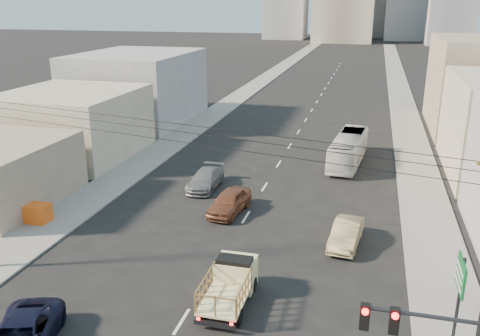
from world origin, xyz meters
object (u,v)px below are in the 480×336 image
at_px(city_bus, 348,149).
at_px(sedan_grey, 205,179).
at_px(sedan_tan, 346,234).
at_px(sedan_brown, 229,202).
at_px(flatbed_pickup, 230,282).
at_px(green_sign, 459,289).
at_px(crate_stack, 35,213).

relative_size(city_bus, sedan_grey, 1.96).
xyz_separation_m(sedan_tan, sedan_grey, (-11.05, 7.04, -0.01)).
bearing_deg(sedan_brown, sedan_tan, -12.45).
distance_m(sedan_tan, sedan_grey, 13.10).
height_order(city_bus, sedan_tan, city_bus).
distance_m(flatbed_pickup, sedan_grey, 15.77).
height_order(city_bus, green_sign, green_sign).
relative_size(flatbed_pickup, green_sign, 0.88).
relative_size(flatbed_pickup, sedan_grey, 0.90).
relative_size(flatbed_pickup, sedan_tan, 1.02).
xyz_separation_m(sedan_tan, green_sign, (4.48, -10.09, 3.03)).
bearing_deg(sedan_grey, city_bus, 41.67).
height_order(sedan_brown, sedan_tan, sedan_brown).
bearing_deg(crate_stack, sedan_brown, 22.38).
relative_size(sedan_tan, crate_stack, 2.41).
height_order(city_bus, sedan_grey, city_bus).
bearing_deg(sedan_grey, sedan_brown, -53.24).
bearing_deg(flatbed_pickup, crate_stack, 159.09).
height_order(city_bus, crate_stack, city_bus).
bearing_deg(sedan_grey, green_sign, -47.88).
height_order(sedan_grey, green_sign, green_sign).
bearing_deg(flatbed_pickup, sedan_grey, 112.57).
relative_size(sedan_brown, sedan_tan, 1.06).
bearing_deg(sedan_grey, flatbed_pickup, -67.49).
xyz_separation_m(flatbed_pickup, sedan_tan, (5.00, 7.52, -0.38)).
xyz_separation_m(sedan_brown, green_sign, (12.44, -13.01, 2.96)).
bearing_deg(flatbed_pickup, city_bus, 79.95).
bearing_deg(sedan_brown, crate_stack, -149.94).
bearing_deg(green_sign, sedan_grey, 132.19).
distance_m(sedan_brown, sedan_grey, 5.14).
bearing_deg(sedan_brown, flatbed_pickup, -66.45).
xyz_separation_m(city_bus, sedan_grey, (-10.25, -9.15, -0.62)).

